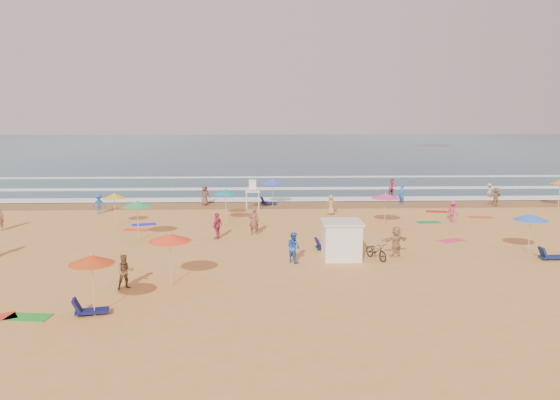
{
  "coord_description": "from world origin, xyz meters",
  "views": [
    {
      "loc": [
        -4.18,
        -34.38,
        8.12
      ],
      "look_at": [
        -2.76,
        6.0,
        1.5
      ],
      "focal_mm": 35.0,
      "sensor_mm": 36.0,
      "label": 1
    }
  ],
  "objects": [
    {
      "name": "wet_sand",
      "position": [
        0.0,
        12.5,
        0.01
      ],
      "size": [
        220.0,
        220.0,
        0.0
      ],
      "primitive_type": "plane",
      "color": "olive",
      "rests_on": "ground"
    },
    {
      "name": "ground",
      "position": [
        0.0,
        0.0,
        0.0
      ],
      "size": [
        220.0,
        220.0,
        0.0
      ],
      "primitive_type": "plane",
      "color": "gold",
      "rests_on": "ground"
    },
    {
      "name": "beach_umbrellas",
      "position": [
        0.54,
        -0.18,
        2.19
      ],
      "size": [
        63.7,
        27.35,
        0.78
      ],
      "color": "blue",
      "rests_on": "ground"
    },
    {
      "name": "lifeguard_stand",
      "position": [
        -4.88,
        10.4,
        1.05
      ],
      "size": [
        1.2,
        1.2,
        2.1
      ],
      "primitive_type": null,
      "color": "white",
      "rests_on": "ground"
    },
    {
      "name": "cabana_roof",
      "position": [
        0.26,
        -5.07,
        2.06
      ],
      "size": [
        2.2,
        2.2,
        0.12
      ],
      "primitive_type": "cube",
      "color": "silver",
      "rests_on": "cabana"
    },
    {
      "name": "surf_foam",
      "position": [
        0.0,
        21.32,
        0.1
      ],
      "size": [
        200.0,
        18.7,
        0.05
      ],
      "color": "white",
      "rests_on": "ground"
    },
    {
      "name": "cabana",
      "position": [
        0.26,
        -5.07,
        1.0
      ],
      "size": [
        2.0,
        2.0,
        2.0
      ],
      "primitive_type": "cube",
      "color": "white",
      "rests_on": "ground"
    },
    {
      "name": "ocean",
      "position": [
        0.0,
        84.0,
        0.0
      ],
      "size": [
        220.0,
        140.0,
        0.18
      ],
      "primitive_type": "cube",
      "color": "#0C4756",
      "rests_on": "ground"
    },
    {
      "name": "loungers",
      "position": [
        5.34,
        -4.27,
        0.17
      ],
      "size": [
        55.89,
        26.57,
        0.34
      ],
      "color": "#0E1246",
      "rests_on": "ground"
    },
    {
      "name": "bicycle",
      "position": [
        2.16,
        -5.37,
        0.48
      ],
      "size": [
        1.32,
        1.92,
        0.96
      ],
      "primitive_type": "imported",
      "rotation": [
        0.0,
        0.0,
        0.42
      ],
      "color": "black",
      "rests_on": "ground"
    },
    {
      "name": "beachgoers",
      "position": [
        0.6,
        4.82,
        0.8
      ],
      "size": [
        40.77,
        28.96,
        2.14
      ],
      "color": "#A8834D",
      "rests_on": "ground"
    },
    {
      "name": "towels",
      "position": [
        1.55,
        -1.89,
        0.01
      ],
      "size": [
        33.45,
        23.68,
        0.03
      ],
      "color": "red",
      "rests_on": "ground"
    }
  ]
}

